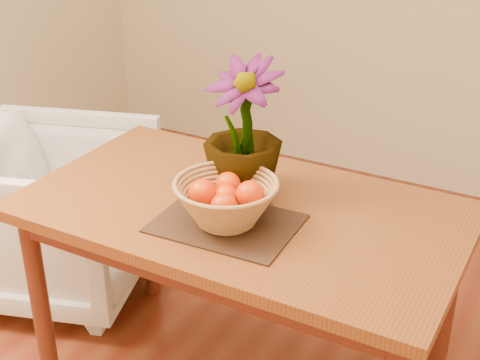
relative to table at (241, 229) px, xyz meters
The scene contains 6 objects.
table is the anchor object (origin of this frame).
placemat 0.16m from the table, 81.13° to the right, with size 0.42×0.31×0.01m, color #351F13.
wicker_basket 0.20m from the table, 81.13° to the right, with size 0.32×0.32×0.13m.
orange_pile 0.23m from the table, 81.13° to the right, with size 0.21×0.21×0.09m.
potted_plant 0.32m from the table, 114.44° to the left, with size 0.25×0.25×0.45m, color #1E4714.
armchair 1.07m from the table, behind, with size 0.77×0.72×0.79m, color #806559.
Camera 1 is at (0.90, -1.34, 1.76)m, focal length 50.00 mm.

